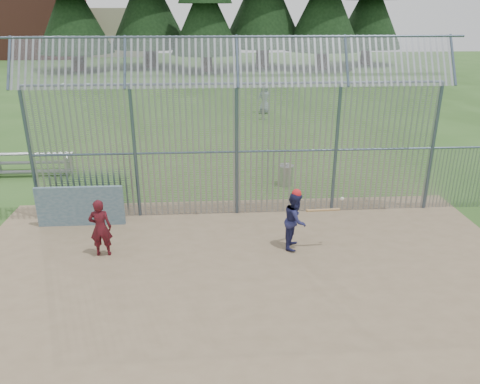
{
  "coord_description": "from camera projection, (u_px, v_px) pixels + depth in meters",
  "views": [
    {
      "loc": [
        -0.76,
        -9.86,
        5.99
      ],
      "look_at": [
        0.0,
        2.0,
        1.3
      ],
      "focal_mm": 35.0,
      "sensor_mm": 36.0,
      "label": 1
    }
  ],
  "objects": [
    {
      "name": "bg_kid_standing",
      "position": [
        264.0,
        98.0,
        28.26
      ],
      "size": [
        1.02,
        0.84,
        1.8
      ],
      "primitive_type": "imported",
      "rotation": [
        0.0,
        0.0,
        3.5
      ],
      "color": "gray",
      "rests_on": "ground"
    },
    {
      "name": "bleacher",
      "position": [
        32.0,
        164.0,
        17.98
      ],
      "size": [
        3.0,
        0.95,
        0.72
      ],
      "color": "slate",
      "rests_on": "ground"
    },
    {
      "name": "distant_buildings",
      "position": [
        37.0,
        28.0,
        61.14
      ],
      "size": [
        26.5,
        10.5,
        8.0
      ],
      "color": "brown",
      "rests_on": "ground"
    },
    {
      "name": "ground",
      "position": [
        245.0,
        271.0,
        11.4
      ],
      "size": [
        120.0,
        120.0,
        0.0
      ],
      "primitive_type": "plane",
      "color": "#2D511E",
      "rests_on": "ground"
    },
    {
      "name": "batting_gear",
      "position": [
        304.0,
        197.0,
        12.01
      ],
      "size": [
        1.36,
        0.32,
        0.58
      ],
      "color": "red",
      "rests_on": "ground"
    },
    {
      "name": "dirt_infield",
      "position": [
        247.0,
        282.0,
        10.93
      ],
      "size": [
        14.0,
        10.0,
        0.02
      ],
      "primitive_type": "cube",
      "color": "#756047",
      "rests_on": "ground"
    },
    {
      "name": "onlooker",
      "position": [
        100.0,
        228.0,
        11.87
      ],
      "size": [
        0.57,
        0.39,
        1.54
      ],
      "primitive_type": "imported",
      "rotation": [
        0.0,
        0.0,
        3.18
      ],
      "color": "maroon",
      "rests_on": "dirt_infield"
    },
    {
      "name": "dugout_wall",
      "position": [
        80.0,
        206.0,
        13.59
      ],
      "size": [
        2.5,
        0.12,
        1.2
      ],
      "primitive_type": "cube",
      "color": "#38566B",
      "rests_on": "dirt_infield"
    },
    {
      "name": "batter",
      "position": [
        295.0,
        220.0,
        12.28
      ],
      "size": [
        0.78,
        0.89,
        1.55
      ],
      "primitive_type": "imported",
      "rotation": [
        0.0,
        0.0,
        1.27
      ],
      "color": "navy",
      "rests_on": "dirt_infield"
    },
    {
      "name": "bg_kid_seated",
      "position": [
        263.0,
        112.0,
        26.77
      ],
      "size": [
        0.54,
        0.44,
        0.85
      ],
      "primitive_type": "imported",
      "rotation": [
        0.0,
        0.0,
        2.59
      ],
      "color": "slate",
      "rests_on": "ground"
    },
    {
      "name": "backstop_fence",
      "position": [
        298.0,
        140.0,
        13.83
      ],
      "size": [
        20.09,
        0.81,
        5.3
      ],
      "color": "#47566B",
      "rests_on": "ground"
    },
    {
      "name": "trash_can",
      "position": [
        286.0,
        175.0,
        16.85
      ],
      "size": [
        0.56,
        0.56,
        0.82
      ],
      "color": "gray",
      "rests_on": "ground"
    }
  ]
}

